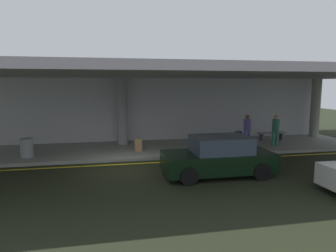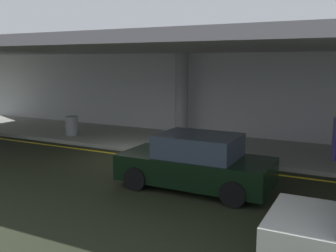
# 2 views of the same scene
# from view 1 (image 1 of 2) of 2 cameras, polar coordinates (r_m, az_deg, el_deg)

# --- Properties ---
(ground_plane) EXTENTS (60.00, 60.00, 0.00)m
(ground_plane) POSITION_cam_1_polar(r_m,az_deg,el_deg) (12.53, -7.73, -7.92)
(ground_plane) COLOR black
(sidewalk) EXTENTS (26.00, 4.20, 0.15)m
(sidewalk) POSITION_cam_1_polar(r_m,az_deg,el_deg) (15.51, -8.47, -4.56)
(sidewalk) COLOR gray
(sidewalk) RESTS_ON ground
(lane_stripe_yellow) EXTENTS (26.00, 0.14, 0.01)m
(lane_stripe_yellow) POSITION_cam_1_polar(r_m,az_deg,el_deg) (13.05, -7.89, -7.25)
(lane_stripe_yellow) COLOR yellow
(lane_stripe_yellow) RESTS_ON ground
(support_column_far_left) EXTENTS (0.58, 0.58, 3.65)m
(support_column_far_left) POSITION_cam_1_polar(r_m,az_deg,el_deg) (16.44, -8.82, 2.84)
(support_column_far_left) COLOR gray
(support_column_far_left) RESTS_ON sidewalk
(support_column_left_mid) EXTENTS (0.58, 0.58, 3.65)m
(support_column_left_mid) POSITION_cam_1_polar(r_m,az_deg,el_deg) (20.77, 26.49, 3.14)
(support_column_left_mid) COLOR gray
(support_column_left_mid) RESTS_ON sidewalk
(ceiling_overhang) EXTENTS (28.00, 13.20, 0.30)m
(ceiling_overhang) POSITION_cam_1_polar(r_m,az_deg,el_deg) (14.66, -8.68, 9.97)
(ceiling_overhang) COLOR #988F99
(ceiling_overhang) RESTS_ON support_column_far_left
(terminal_back_wall) EXTENTS (26.00, 0.30, 3.80)m
(terminal_back_wall) POSITION_cam_1_polar(r_m,az_deg,el_deg) (17.46, -8.96, 2.88)
(terminal_back_wall) COLOR #B1B1B4
(terminal_back_wall) RESTS_ON ground
(car_black) EXTENTS (4.10, 1.92, 1.50)m
(car_black) POSITION_cam_1_polar(r_m,az_deg,el_deg) (11.35, 9.66, -5.91)
(car_black) COLOR black
(car_black) RESTS_ON ground
(traveler_with_luggage) EXTENTS (0.38, 0.38, 1.68)m
(traveler_with_luggage) POSITION_cam_1_polar(r_m,az_deg,el_deg) (16.44, 14.98, -0.36)
(traveler_with_luggage) COLOR #50409A
(traveler_with_luggage) RESTS_ON sidewalk
(person_waiting_for_ride) EXTENTS (0.38, 0.38, 1.68)m
(person_waiting_for_ride) POSITION_cam_1_polar(r_m,az_deg,el_deg) (16.76, 20.01, -0.42)
(person_waiting_for_ride) COLOR #286B4E
(person_waiting_for_ride) RESTS_ON sidewalk
(suitcase_upright_primary) EXTENTS (0.36, 0.22, 0.90)m
(suitcase_upright_primary) POSITION_cam_1_polar(r_m,az_deg,el_deg) (14.75, -5.76, -3.62)
(suitcase_upright_primary) COLOR #9C7749
(suitcase_upright_primary) RESTS_ON sidewalk
(suitcase_upright_secondary) EXTENTS (0.36, 0.22, 0.90)m
(suitcase_upright_secondary) POSITION_cam_1_polar(r_m,az_deg,el_deg) (17.46, 13.36, -2.00)
(suitcase_upright_secondary) COLOR #0F164E
(suitcase_upright_secondary) RESTS_ON sidewalk
(bench_metal) EXTENTS (1.60, 0.50, 0.48)m
(bench_metal) POSITION_cam_1_polar(r_m,az_deg,el_deg) (18.58, 19.27, -1.52)
(bench_metal) COLOR slate
(bench_metal) RESTS_ON sidewalk
(trash_bin_steel) EXTENTS (0.56, 0.56, 0.85)m
(trash_bin_steel) POSITION_cam_1_polar(r_m,az_deg,el_deg) (14.91, -25.53, -3.80)
(trash_bin_steel) COLOR gray
(trash_bin_steel) RESTS_ON sidewalk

